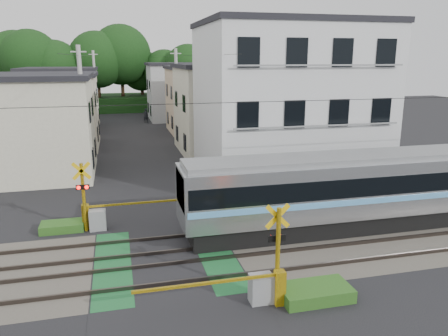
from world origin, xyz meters
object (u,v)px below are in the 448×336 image
object	(u,v)px
crossing_signal_near	(265,281)
apartment_block	(288,103)
commuter_train	(362,189)
pedestrian	(146,116)
crossing_signal_far	(95,214)

from	to	relation	value
crossing_signal_near	apartment_block	bearing A→B (deg)	65.78
commuter_train	pedestrian	distance (m)	35.10
pedestrian	crossing_signal_far	bearing A→B (deg)	70.23
crossing_signal_far	pedestrian	world-z (taller)	crossing_signal_far
crossing_signal_near	pedestrian	size ratio (longest dim) A/B	2.85
crossing_signal_far	pedestrian	bearing A→B (deg)	82.11
commuter_train	crossing_signal_far	xyz separation A→B (m)	(-11.29, 2.45, -1.04)
commuter_train	crossing_signal_far	distance (m)	11.60
crossing_signal_far	apartment_block	distance (m)	13.14
crossing_signal_near	apartment_block	world-z (taller)	apartment_block
crossing_signal_far	apartment_block	size ratio (longest dim) A/B	0.46
crossing_signal_far	commuter_train	bearing A→B (deg)	-12.26
commuter_train	apartment_block	distance (m)	8.79
crossing_signal_near	pedestrian	xyz separation A→B (m)	(-0.74, 39.26, 0.12)
crossing_signal_near	crossing_signal_far	distance (m)	8.95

